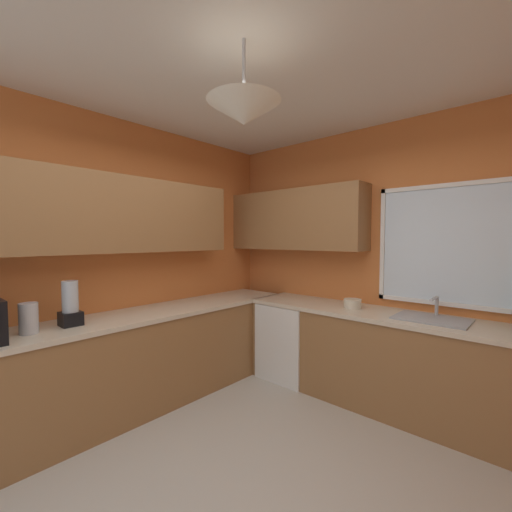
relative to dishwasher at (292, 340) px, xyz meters
name	(u,v)px	position (x,y,z in m)	size (l,w,h in m)	color
ground_plane	(245,492)	(0.81, -1.62, -0.42)	(8.63, 8.63, 0.00)	#B7B2A8
room_shell	(255,209)	(0.47, -1.15, 1.39)	(3.67, 4.04, 2.80)	#D17238
counter_run_left	(129,363)	(-0.66, -1.62, 0.02)	(0.65, 3.65, 0.89)	olive
counter_run_back	(381,358)	(1.02, 0.03, 0.02)	(2.76, 0.65, 0.89)	olive
dishwasher	(292,340)	(0.00, 0.00, 0.00)	(0.60, 0.60, 0.84)	white
kettle	(29,318)	(-0.64, -2.39, 0.58)	(0.12, 0.12, 0.23)	#B7B7BC
sink_assembly	(432,318)	(1.44, 0.04, 0.48)	(0.57, 0.40, 0.19)	#9EA0A5
bowl	(352,303)	(0.72, 0.03, 0.51)	(0.17, 0.17, 0.09)	beige
blender_appliance	(70,305)	(-0.66, -2.10, 0.63)	(0.15, 0.15, 0.36)	black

